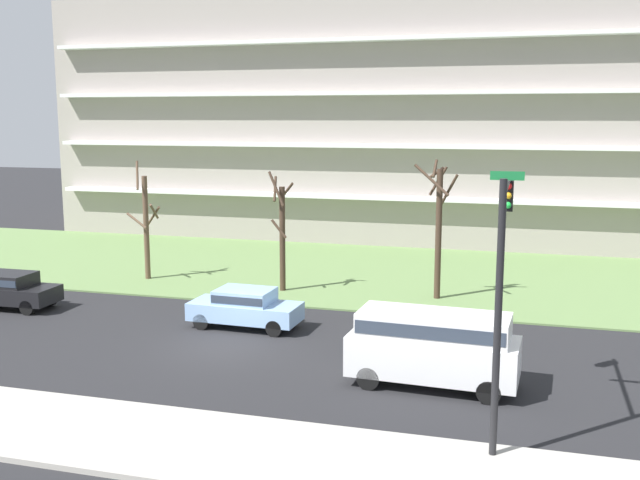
{
  "coord_description": "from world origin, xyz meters",
  "views": [
    {
      "loc": [
        10.44,
        -24.06,
        8.31
      ],
      "look_at": [
        1.92,
        6.0,
        3.07
      ],
      "focal_mm": 41.45,
      "sensor_mm": 36.0,
      "label": 1
    }
  ],
  "objects_px": {
    "tree_far_left": "(146,224)",
    "tree_left": "(282,233)",
    "tree_center": "(438,225)",
    "sedan_black_near_left": "(7,289)",
    "sedan_blue_center_left": "(245,306)",
    "traffic_signal_mast": "(503,259)",
    "van_white_center_right": "(433,343)"
  },
  "relations": [
    {
      "from": "tree_far_left",
      "to": "tree_left",
      "type": "distance_m",
      "value": 7.51
    },
    {
      "from": "tree_center",
      "to": "sedan_black_near_left",
      "type": "relative_size",
      "value": 1.45
    },
    {
      "from": "tree_far_left",
      "to": "sedan_blue_center_left",
      "type": "relative_size",
      "value": 1.37
    },
    {
      "from": "sedan_blue_center_left",
      "to": "traffic_signal_mast",
      "type": "relative_size",
      "value": 0.65
    },
    {
      "from": "tree_left",
      "to": "tree_center",
      "type": "height_order",
      "value": "tree_center"
    },
    {
      "from": "tree_left",
      "to": "tree_center",
      "type": "relative_size",
      "value": 0.9
    },
    {
      "from": "tree_left",
      "to": "tree_center",
      "type": "xyz_separation_m",
      "value": [
        7.31,
        0.49,
        0.61
      ]
    },
    {
      "from": "tree_left",
      "to": "van_white_center_right",
      "type": "relative_size",
      "value": 1.09
    },
    {
      "from": "tree_center",
      "to": "van_white_center_right",
      "type": "height_order",
      "value": "tree_center"
    },
    {
      "from": "traffic_signal_mast",
      "to": "sedan_black_near_left",
      "type": "bearing_deg",
      "value": 160.73
    },
    {
      "from": "sedan_blue_center_left",
      "to": "van_white_center_right",
      "type": "distance_m",
      "value": 9.2
    },
    {
      "from": "sedan_black_near_left",
      "to": "traffic_signal_mast",
      "type": "distance_m",
      "value": 22.78
    },
    {
      "from": "tree_left",
      "to": "sedan_blue_center_left",
      "type": "relative_size",
      "value": 1.3
    },
    {
      "from": "tree_left",
      "to": "sedan_black_near_left",
      "type": "xyz_separation_m",
      "value": [
        -10.61,
        -6.13,
        -2.0
      ]
    },
    {
      "from": "van_white_center_right",
      "to": "sedan_black_near_left",
      "type": "bearing_deg",
      "value": 169.8
    },
    {
      "from": "van_white_center_right",
      "to": "tree_left",
      "type": "bearing_deg",
      "value": 131.77
    },
    {
      "from": "tree_left",
      "to": "traffic_signal_mast",
      "type": "height_order",
      "value": "traffic_signal_mast"
    },
    {
      "from": "tree_far_left",
      "to": "tree_center",
      "type": "relative_size",
      "value": 0.95
    },
    {
      "from": "tree_far_left",
      "to": "sedan_blue_center_left",
      "type": "height_order",
      "value": "tree_far_left"
    },
    {
      "from": "tree_left",
      "to": "traffic_signal_mast",
      "type": "distance_m",
      "value": 17.29
    },
    {
      "from": "van_white_center_right",
      "to": "traffic_signal_mast",
      "type": "bearing_deg",
      "value": -51.69
    },
    {
      "from": "van_white_center_right",
      "to": "traffic_signal_mast",
      "type": "height_order",
      "value": "traffic_signal_mast"
    },
    {
      "from": "traffic_signal_mast",
      "to": "tree_far_left",
      "type": "bearing_deg",
      "value": 141.97
    },
    {
      "from": "sedan_black_near_left",
      "to": "van_white_center_right",
      "type": "xyz_separation_m",
      "value": [
        19.14,
        -4.5,
        0.52
      ]
    },
    {
      "from": "tree_left",
      "to": "traffic_signal_mast",
      "type": "relative_size",
      "value": 0.84
    },
    {
      "from": "tree_center",
      "to": "traffic_signal_mast",
      "type": "relative_size",
      "value": 0.93
    },
    {
      "from": "tree_center",
      "to": "sedan_black_near_left",
      "type": "xyz_separation_m",
      "value": [
        -17.92,
        -6.62,
        -2.61
      ]
    },
    {
      "from": "tree_left",
      "to": "sedan_blue_center_left",
      "type": "xyz_separation_m",
      "value": [
        0.53,
        -6.13,
        -2.0
      ]
    },
    {
      "from": "sedan_black_near_left",
      "to": "tree_far_left",
      "type": "bearing_deg",
      "value": -115.83
    },
    {
      "from": "sedan_blue_center_left",
      "to": "van_white_center_right",
      "type": "relative_size",
      "value": 0.84
    },
    {
      "from": "tree_far_left",
      "to": "sedan_black_near_left",
      "type": "height_order",
      "value": "tree_far_left"
    },
    {
      "from": "traffic_signal_mast",
      "to": "tree_center",
      "type": "bearing_deg",
      "value": 103.17
    }
  ]
}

